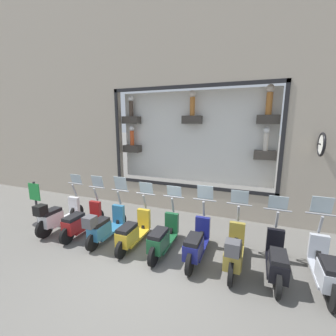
{
  "coord_description": "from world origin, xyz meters",
  "views": [
    {
      "loc": [
        -4.15,
        -2.18,
        3.26
      ],
      "look_at": [
        2.08,
        0.27,
        1.9
      ],
      "focal_mm": 24.0,
      "sensor_mm": 36.0,
      "label": 1
    }
  ],
  "objects_px": {
    "scooter_black_1": "(277,260)",
    "scooter_green_4": "(163,237)",
    "scooter_silver_0": "(325,269)",
    "shop_sign_post": "(36,202)",
    "scooter_white_8": "(57,215)",
    "scooter_olive_2": "(234,251)",
    "scooter_red_7": "(81,221)",
    "scooter_teal_6": "(104,226)",
    "scooter_navy_3": "(196,243)",
    "scooter_yellow_5": "(133,232)"
  },
  "relations": [
    {
      "from": "scooter_black_1",
      "to": "scooter_green_4",
      "type": "xyz_separation_m",
      "value": [
        -0.0,
        2.6,
        -0.0
      ]
    },
    {
      "from": "scooter_silver_0",
      "to": "shop_sign_post",
      "type": "relative_size",
      "value": 1.26
    },
    {
      "from": "scooter_white_8",
      "to": "scooter_black_1",
      "type": "bearing_deg",
      "value": -89.49
    },
    {
      "from": "scooter_olive_2",
      "to": "scooter_white_8",
      "type": "bearing_deg",
      "value": 89.98
    },
    {
      "from": "scooter_red_7",
      "to": "scooter_teal_6",
      "type": "bearing_deg",
      "value": -94.24
    },
    {
      "from": "scooter_silver_0",
      "to": "scooter_white_8",
      "type": "xyz_separation_m",
      "value": [
        -0.06,
        6.93,
        0.04
      ]
    },
    {
      "from": "scooter_teal_6",
      "to": "scooter_white_8",
      "type": "xyz_separation_m",
      "value": [
        0.01,
        1.73,
        0.02
      ]
    },
    {
      "from": "scooter_white_8",
      "to": "scooter_navy_3",
      "type": "bearing_deg",
      "value": -89.22
    },
    {
      "from": "scooter_red_7",
      "to": "scooter_white_8",
      "type": "bearing_deg",
      "value": 93.52
    },
    {
      "from": "scooter_silver_0",
      "to": "scooter_olive_2",
      "type": "height_order",
      "value": "scooter_silver_0"
    },
    {
      "from": "scooter_green_4",
      "to": "scooter_white_8",
      "type": "bearing_deg",
      "value": 90.88
    },
    {
      "from": "scooter_silver_0",
      "to": "scooter_red_7",
      "type": "distance_m",
      "value": 6.07
    },
    {
      "from": "scooter_silver_0",
      "to": "shop_sign_post",
      "type": "height_order",
      "value": "scooter_silver_0"
    },
    {
      "from": "scooter_white_8",
      "to": "scooter_green_4",
      "type": "bearing_deg",
      "value": -89.12
    },
    {
      "from": "scooter_silver_0",
      "to": "scooter_black_1",
      "type": "bearing_deg",
      "value": 90.47
    },
    {
      "from": "scooter_black_1",
      "to": "scooter_navy_3",
      "type": "xyz_separation_m",
      "value": [
        0.01,
        1.73,
        0.02
      ]
    },
    {
      "from": "scooter_black_1",
      "to": "scooter_teal_6",
      "type": "relative_size",
      "value": 1.0
    },
    {
      "from": "scooter_navy_3",
      "to": "shop_sign_post",
      "type": "xyz_separation_m",
      "value": [
        0.01,
        5.28,
        0.32
      ]
    },
    {
      "from": "scooter_black_1",
      "to": "scooter_white_8",
      "type": "bearing_deg",
      "value": 90.51
    },
    {
      "from": "scooter_black_1",
      "to": "scooter_yellow_5",
      "type": "xyz_separation_m",
      "value": [
        -0.0,
        3.47,
        -0.01
      ]
    },
    {
      "from": "scooter_red_7",
      "to": "scooter_green_4",
      "type": "bearing_deg",
      "value": -90.01
    },
    {
      "from": "scooter_navy_3",
      "to": "scooter_yellow_5",
      "type": "height_order",
      "value": "scooter_navy_3"
    },
    {
      "from": "scooter_black_1",
      "to": "scooter_navy_3",
      "type": "distance_m",
      "value": 1.73
    },
    {
      "from": "scooter_navy_3",
      "to": "scooter_green_4",
      "type": "height_order",
      "value": "scooter_navy_3"
    },
    {
      "from": "scooter_silver_0",
      "to": "shop_sign_post",
      "type": "xyz_separation_m",
      "value": [
        0.01,
        7.88,
        0.31
      ]
    },
    {
      "from": "scooter_yellow_5",
      "to": "scooter_navy_3",
      "type": "bearing_deg",
      "value": -89.7
    },
    {
      "from": "scooter_navy_3",
      "to": "scooter_green_4",
      "type": "relative_size",
      "value": 1.0
    },
    {
      "from": "scooter_black_1",
      "to": "shop_sign_post",
      "type": "relative_size",
      "value": 1.26
    },
    {
      "from": "scooter_green_4",
      "to": "scooter_white_8",
      "type": "xyz_separation_m",
      "value": [
        -0.05,
        3.47,
        0.06
      ]
    },
    {
      "from": "scooter_navy_3",
      "to": "scooter_green_4",
      "type": "xyz_separation_m",
      "value": [
        -0.01,
        0.87,
        -0.02
      ]
    },
    {
      "from": "scooter_red_7",
      "to": "scooter_navy_3",
      "type": "bearing_deg",
      "value": -89.9
    },
    {
      "from": "scooter_olive_2",
      "to": "scooter_green_4",
      "type": "xyz_separation_m",
      "value": [
        0.05,
        1.73,
        -0.06
      ]
    },
    {
      "from": "scooter_black_1",
      "to": "scooter_yellow_5",
      "type": "height_order",
      "value": "scooter_black_1"
    },
    {
      "from": "scooter_red_7",
      "to": "scooter_white_8",
      "type": "relative_size",
      "value": 0.99
    },
    {
      "from": "scooter_silver_0",
      "to": "scooter_red_7",
      "type": "xyz_separation_m",
      "value": [
        -0.01,
        6.07,
        -0.03
      ]
    },
    {
      "from": "scooter_olive_2",
      "to": "scooter_teal_6",
      "type": "bearing_deg",
      "value": 90.15
    },
    {
      "from": "scooter_teal_6",
      "to": "scooter_yellow_5",
      "type": "bearing_deg",
      "value": -85.96
    },
    {
      "from": "scooter_green_4",
      "to": "scooter_red_7",
      "type": "height_order",
      "value": "scooter_red_7"
    },
    {
      "from": "scooter_green_4",
      "to": "scooter_silver_0",
      "type": "bearing_deg",
      "value": -89.87
    },
    {
      "from": "scooter_navy_3",
      "to": "scooter_yellow_5",
      "type": "xyz_separation_m",
      "value": [
        -0.01,
        1.73,
        -0.03
      ]
    },
    {
      "from": "scooter_navy_3",
      "to": "scooter_white_8",
      "type": "height_order",
      "value": "scooter_navy_3"
    },
    {
      "from": "scooter_black_1",
      "to": "scooter_navy_3",
      "type": "bearing_deg",
      "value": 89.82
    },
    {
      "from": "scooter_yellow_5",
      "to": "scooter_white_8",
      "type": "xyz_separation_m",
      "value": [
        -0.05,
        2.6,
        0.07
      ]
    },
    {
      "from": "scooter_red_7",
      "to": "scooter_silver_0",
      "type": "bearing_deg",
      "value": -89.93
    },
    {
      "from": "scooter_black_1",
      "to": "scooter_navy_3",
      "type": "height_order",
      "value": "scooter_navy_3"
    },
    {
      "from": "scooter_olive_2",
      "to": "scooter_silver_0",
      "type": "bearing_deg",
      "value": -87.93
    },
    {
      "from": "scooter_black_1",
      "to": "scooter_silver_0",
      "type": "bearing_deg",
      "value": -89.53
    },
    {
      "from": "scooter_yellow_5",
      "to": "scooter_red_7",
      "type": "bearing_deg",
      "value": 89.9
    },
    {
      "from": "scooter_silver_0",
      "to": "scooter_olive_2",
      "type": "xyz_separation_m",
      "value": [
        -0.06,
        1.73,
        0.03
      ]
    },
    {
      "from": "scooter_silver_0",
      "to": "shop_sign_post",
      "type": "bearing_deg",
      "value": 89.94
    }
  ]
}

